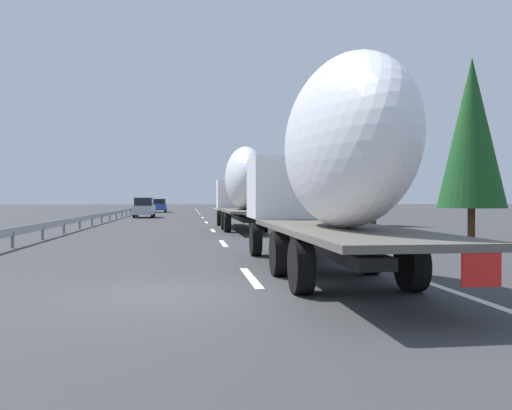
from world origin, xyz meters
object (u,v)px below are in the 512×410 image
truck_trailing (328,164)px  truck_lead (243,185)px  road_sign (249,195)px  car_silver_hatch (144,208)px  car_blue_sedan (160,205)px

truck_trailing → truck_lead: bearing=0.0°
truck_trailing → road_sign: (42.43, -3.10, -0.37)m
truck_trailing → car_silver_hatch: (40.41, 7.40, -1.65)m
car_silver_hatch → car_blue_sedan: bearing=-1.3°
car_silver_hatch → road_sign: road_sign is taller
truck_lead → car_silver_hatch: size_ratio=2.87×
truck_trailing → car_silver_hatch: bearing=10.4°
car_silver_hatch → truck_lead: bearing=-160.7°
truck_trailing → road_sign: 42.54m
truck_lead → car_silver_hatch: truck_lead is taller
car_silver_hatch → road_sign: size_ratio=1.46×
car_silver_hatch → road_sign: (2.02, -10.50, 1.28)m
truck_trailing → car_blue_sedan: (60.74, 6.94, -1.70)m
truck_lead → road_sign: size_ratio=4.19×
road_sign → car_blue_sedan: bearing=28.7°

